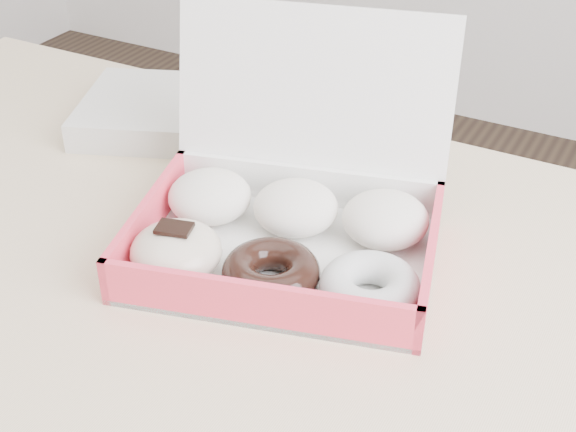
% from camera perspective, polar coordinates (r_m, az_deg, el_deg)
% --- Properties ---
extents(table, '(1.20, 0.80, 0.75)m').
position_cam_1_polar(table, '(0.94, -9.98, -6.00)').
color(table, tan).
rests_on(table, ground).
extents(donut_box, '(0.38, 0.35, 0.23)m').
position_cam_1_polar(donut_box, '(0.86, -0.20, -0.40)').
color(donut_box, white).
rests_on(donut_box, table).
extents(newspapers, '(0.30, 0.27, 0.04)m').
position_cam_1_polar(newspapers, '(1.14, -8.21, 7.33)').
color(newspapers, silver).
rests_on(newspapers, table).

